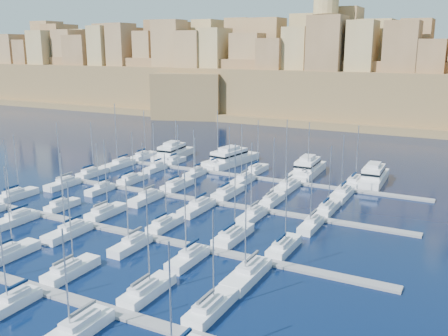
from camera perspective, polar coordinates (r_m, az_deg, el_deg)
The scene contains 51 objects.
ground at distance 95.87m, azimuth -4.86°, elevation -5.52°, with size 600.00×600.00×0.00m, color black.
pontoon_near at distance 71.81m, azimuth -19.92°, elevation -13.04°, with size 84.00×2.00×0.40m, color slate.
pontoon_mid_near at distance 86.57m, azimuth -9.15°, elevation -7.67°, with size 84.00×2.00×0.40m, color slate.
pontoon_mid_far at distance 103.93m, azimuth -1.91°, elevation -3.81°, with size 84.00×2.00×0.40m, color slate.
pontoon_far at distance 122.78m, azimuth 3.15°, elevation -1.06°, with size 84.00×2.00×0.40m, color slate.
sailboat_2 at distance 84.12m, azimuth -23.27°, elevation -8.92°, with size 2.83×9.44×14.62m.
sailboat_3 at distance 75.23m, azimuth -17.10°, elevation -11.08°, with size 2.75×9.18×13.93m.
sailboat_4 at distance 67.36m, azimuth -8.76°, elevation -13.65°, with size 2.80×9.35×14.53m.
sailboat_5 at distance 62.86m, azimuth -1.47°, elevation -15.62°, with size 2.86×9.54×13.29m.
sailboat_9 at distance 68.99m, azimuth -23.11°, elevation -14.01°, with size 2.37×7.91×12.04m.
sailboat_10 at distance 60.61m, azimuth -16.68°, elevation -17.45°, with size 3.08×10.26×13.42m.
sailboat_12 at distance 115.10m, azimuth -22.58°, elevation -2.86°, with size 2.80×9.33×13.94m.
sailboat_13 at distance 104.69m, azimuth -18.01°, elevation -4.08°, with size 2.34×7.80×11.56m.
sailboat_14 at distance 98.22m, azimuth -13.36°, elevation -4.91°, with size 2.80×9.34×15.07m.
sailboat_15 at distance 89.85m, azimuth -6.79°, elevation -6.41°, with size 2.56×8.53×13.79m.
sailboat_16 at distance 84.24m, azimuth 1.04°, elevation -7.69°, with size 3.08×10.28×16.50m.
sailboat_17 at distance 80.37m, azimuth 6.85°, elevation -8.91°, with size 2.75×9.18×12.95m.
sailboat_19 at distance 99.07m, azimuth -22.81°, elevation -5.47°, with size 2.83×9.45×16.00m.
sailboat_20 at distance 89.68m, azimuth -17.38°, elevation -7.00°, with size 2.87×9.55×13.42m.
sailboat_21 at distance 81.85m, azimuth -10.59°, elevation -8.63°, with size 2.56×8.55×12.13m.
sailboat_22 at distance 75.94m, azimuth -4.12°, elevation -10.23°, with size 2.66×8.86×14.54m.
sailboat_23 at distance 70.82m, azimuth 2.67°, elevation -12.03°, with size 3.20×10.67×16.95m.
sailboat_24 at distance 128.75m, azimuth -14.84°, elevation -0.56°, with size 2.72×9.08×13.76m.
sailboat_25 at distance 120.67m, azimuth -10.44°, elevation -1.28°, with size 2.63×8.76×12.25m.
sailboat_26 at distance 114.14m, azimuth -5.37°, elevation -1.96°, with size 2.98×9.92×14.79m.
sailboat_27 at distance 108.06m, azimuth 0.44°, elevation -2.80°, with size 3.09×10.30×15.25m.
sailboat_28 at distance 103.14m, azimuth 5.49°, elevation -3.69°, with size 2.59×8.63×14.08m.
sailboat_29 at distance 99.78m, azimuth 11.75°, elevation -4.54°, with size 2.70×9.01×13.39m.
sailboat_30 at distance 120.45m, azimuth -17.92°, elevation -1.74°, with size 2.76×9.19×15.41m.
sailboat_31 at distance 113.96m, azimuth -13.95°, elevation -2.36°, with size 2.31×7.69×11.39m.
sailboat_32 at distance 105.41m, azimuth -8.91°, elevation -3.42°, with size 2.80×9.33×12.83m.
sailboat_33 at distance 98.34m, azimuth -3.08°, elevation -4.51°, with size 3.05×10.16×15.03m.
sailboat_34 at distance 93.82m, azimuth 3.23°, elevation -5.44°, with size 2.66×8.86×15.05m.
sailboat_35 at distance 90.33m, azimuth 9.91°, elevation -6.43°, with size 2.47×8.25×11.75m.
sailboat_36 at distance 145.52m, azimuth -9.11°, elevation 1.37°, with size 2.80×9.33×14.12m.
sailboat_37 at distance 138.48m, azimuth -5.57°, elevation 0.83°, with size 2.26×7.52×12.21m.
sailboat_38 at distance 132.76m, azimuth -0.84°, elevation 0.35°, with size 2.70×8.99×15.53m.
sailboat_39 at distance 128.07m, azimuth 3.73°, elevation -0.19°, with size 2.85×9.49×13.71m.
sailboat_40 at distance 123.55m, azimuth 9.42°, elevation -0.87°, with size 2.91×9.69×14.12m.
sailboat_41 at distance 120.59m, azimuth 14.72°, elevation -1.50°, with size 2.91×9.70×14.24m.
sailboat_42 at distance 136.24m, azimuth -11.89°, elevation 0.41°, with size 3.20×10.66×17.43m.
sailboat_43 at distance 130.81m, azimuth -7.83°, elevation -0.00°, with size 2.38×7.94×12.83m.
sailboat_44 at distance 124.40m, azimuth -3.33°, elevation -0.62°, with size 2.39×7.98×12.06m.
sailboat_45 at distance 117.71m, azimuth 2.12°, elevation -1.42°, with size 2.79×9.29×14.47m.
sailboat_46 at distance 112.83m, azimuth 7.13°, elevation -2.18°, with size 3.24×10.81×16.46m.
sailboat_47 at distance 109.52m, azimuth 13.28°, elevation -2.95°, with size 3.12×10.39×14.08m.
motor_yacht_a at distance 144.60m, azimuth -5.87°, elevation 1.79°, with size 6.64×17.45×5.25m.
motor_yacht_b at distance 136.68m, azimuth 0.74°, elevation 1.16°, with size 8.68×20.12×5.25m.
motor_yacht_c at distance 127.16m, azimuth 9.57°, elevation -0.00°, with size 5.76×17.01×5.25m.
motor_yacht_d at distance 123.01m, azimuth 16.72°, elevation -0.87°, with size 5.34×16.27×5.25m.
fortified_city at distance 237.16m, azimuth 15.78°, elevation 9.20°, with size 460.00×108.95×59.52m.
Camera 1 is at (48.93, -76.14, 31.60)m, focal length 40.00 mm.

